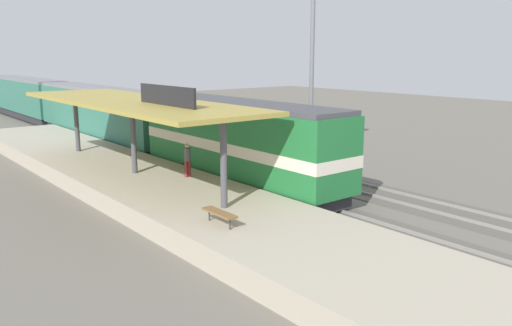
{
  "coord_description": "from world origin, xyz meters",
  "views": [
    {
      "loc": [
        -16.33,
        -24.53,
        7.03
      ],
      "look_at": [
        -1.38,
        -6.07,
        2.0
      ],
      "focal_mm": 36.5,
      "sensor_mm": 36.0,
      "label": 1
    }
  ],
  "objects_px": {
    "platform_bench": "(219,213)",
    "light_mast": "(313,31)",
    "locomotive": "(238,142)",
    "passenger_carriage_front": "(101,114)",
    "person_waiting": "(187,158)",
    "passenger_carriage_rear": "(25,97)"
  },
  "relations": [
    {
      "from": "light_mast",
      "to": "passenger_carriage_front",
      "type": "bearing_deg",
      "value": 116.62
    },
    {
      "from": "passenger_carriage_front",
      "to": "person_waiting",
      "type": "bearing_deg",
      "value": -99.41
    },
    {
      "from": "passenger_carriage_rear",
      "to": "light_mast",
      "type": "relative_size",
      "value": 1.71
    },
    {
      "from": "passenger_carriage_rear",
      "to": "locomotive",
      "type": "bearing_deg",
      "value": -90.0
    },
    {
      "from": "passenger_carriage_front",
      "to": "locomotive",
      "type": "bearing_deg",
      "value": -90.0
    },
    {
      "from": "locomotive",
      "to": "passenger_carriage_front",
      "type": "xyz_separation_m",
      "value": [
        0.0,
        18.0,
        -0.1
      ]
    },
    {
      "from": "platform_bench",
      "to": "locomotive",
      "type": "height_order",
      "value": "locomotive"
    },
    {
      "from": "person_waiting",
      "to": "passenger_carriage_rear",
      "type": "bearing_deg",
      "value": 85.65
    },
    {
      "from": "locomotive",
      "to": "person_waiting",
      "type": "height_order",
      "value": "locomotive"
    },
    {
      "from": "platform_bench",
      "to": "person_waiting",
      "type": "relative_size",
      "value": 0.99
    },
    {
      "from": "passenger_carriage_rear",
      "to": "person_waiting",
      "type": "distance_m",
      "value": 38.53
    },
    {
      "from": "light_mast",
      "to": "passenger_carriage_rear",
      "type": "bearing_deg",
      "value": 102.11
    },
    {
      "from": "passenger_carriage_rear",
      "to": "light_mast",
      "type": "distance_m",
      "value": 37.68
    },
    {
      "from": "platform_bench",
      "to": "light_mast",
      "type": "height_order",
      "value": "light_mast"
    },
    {
      "from": "passenger_carriage_front",
      "to": "person_waiting",
      "type": "distance_m",
      "value": 17.87
    },
    {
      "from": "platform_bench",
      "to": "light_mast",
      "type": "bearing_deg",
      "value": 33.77
    },
    {
      "from": "platform_bench",
      "to": "light_mast",
      "type": "relative_size",
      "value": 0.15
    },
    {
      "from": "passenger_carriage_front",
      "to": "light_mast",
      "type": "bearing_deg",
      "value": -63.38
    },
    {
      "from": "passenger_carriage_front",
      "to": "light_mast",
      "type": "height_order",
      "value": "light_mast"
    },
    {
      "from": "passenger_carriage_front",
      "to": "light_mast",
      "type": "xyz_separation_m",
      "value": [
        7.8,
        -15.56,
        6.08
      ]
    },
    {
      "from": "passenger_carriage_front",
      "to": "passenger_carriage_rear",
      "type": "bearing_deg",
      "value": 90.0
    },
    {
      "from": "platform_bench",
      "to": "person_waiting",
      "type": "distance_m",
      "value": 7.82
    }
  ]
}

